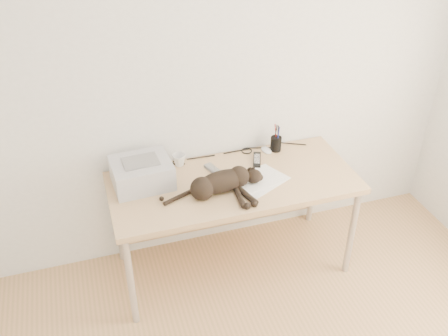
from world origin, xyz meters
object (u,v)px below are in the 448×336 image
object	(u,v)px
mug	(179,160)
mouse	(266,149)
cat	(220,184)
pen_cup	(276,144)
printer	(142,173)
desk	(229,190)

from	to	relation	value
mug	mouse	distance (m)	0.63
cat	mug	bearing A→B (deg)	105.92
mug	mouse	xyz separation A→B (m)	(0.63, -0.00, -0.02)
cat	pen_cup	distance (m)	0.64
printer	mug	distance (m)	0.31
cat	mouse	world-z (taller)	cat
desk	pen_cup	world-z (taller)	pen_cup
mug	pen_cup	size ratio (longest dim) A/B	0.46
printer	mouse	world-z (taller)	printer
printer	cat	size ratio (longest dim) A/B	0.58
cat	pen_cup	world-z (taller)	pen_cup
cat	printer	bearing A→B (deg)	143.53
desk	cat	distance (m)	0.30
pen_cup	mouse	xyz separation A→B (m)	(-0.07, 0.01, -0.04)
mug	pen_cup	bearing A→B (deg)	-1.09
pen_cup	cat	bearing A→B (deg)	-145.26
mug	mouse	world-z (taller)	mug
desk	printer	distance (m)	0.61
desk	mouse	xyz separation A→B (m)	(0.34, 0.19, 0.15)
mug	pen_cup	world-z (taller)	pen_cup
desk	mouse	world-z (taller)	mouse
desk	cat	size ratio (longest dim) A/B	2.41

